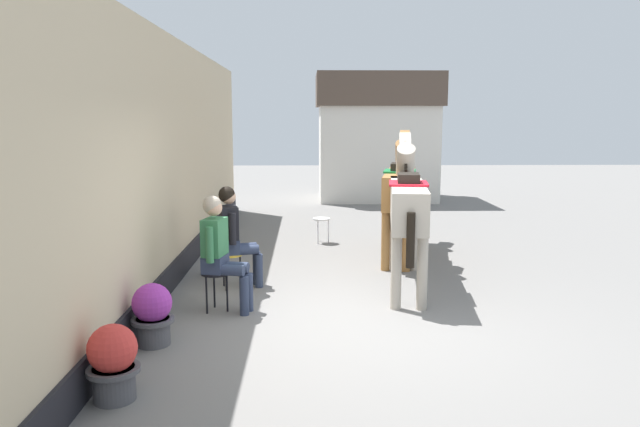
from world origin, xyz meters
TOP-DOWN VIEW (x-y plane):
  - ground_plane at (0.00, 3.00)m, footprint 40.00×40.00m
  - pub_facade_wall at (-2.55, 1.50)m, footprint 0.34×14.00m
  - distant_cottage at (1.40, 10.60)m, footprint 3.40×2.60m
  - seated_visitor_near at (-1.60, 0.39)m, footprint 0.61×0.48m
  - seated_visitor_far at (-1.55, 1.41)m, footprint 0.61×0.48m
  - saddled_horse_near at (0.79, 1.50)m, footprint 0.72×2.99m
  - saddled_horse_far at (0.98, 3.35)m, footprint 0.87×2.96m
  - flower_planter_near at (-2.15, -1.91)m, footprint 0.43×0.43m
  - flower_planter_far at (-2.14, -0.69)m, footprint 0.43×0.43m
  - spare_stool_white at (-0.30, 4.39)m, footprint 0.32×0.32m
  - satchel_bag at (-1.98, 2.07)m, footprint 0.30×0.22m

SIDE VIEW (x-z plane):
  - ground_plane at x=0.00m, z-range 0.00..0.00m
  - satchel_bag at x=-1.98m, z-range 0.00..0.20m
  - flower_planter_near at x=-2.15m, z-range 0.01..0.65m
  - flower_planter_far at x=-2.14m, z-range 0.01..0.65m
  - spare_stool_white at x=-0.30m, z-range 0.17..0.63m
  - seated_visitor_near at x=-1.60m, z-range 0.08..1.47m
  - seated_visitor_far at x=-1.55m, z-range 0.08..1.47m
  - saddled_horse_near at x=0.79m, z-range 0.13..2.19m
  - saddled_horse_far at x=0.98m, z-range 0.13..2.19m
  - pub_facade_wall at x=-2.55m, z-range -0.16..3.24m
  - distant_cottage at x=1.40m, z-range 0.05..3.55m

